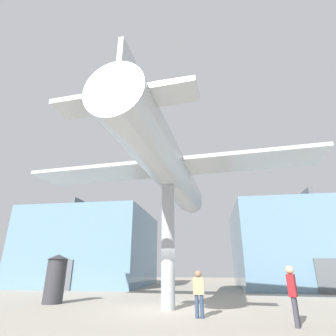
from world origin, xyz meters
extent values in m
plane|color=gray|center=(0.00, 0.00, 0.00)|extent=(80.00, 80.00, 0.00)
cube|color=#60849E|center=(-9.96, 13.95, 3.51)|extent=(11.29, 10.77, 7.02)
cube|color=#51565B|center=(-9.96, 13.95, 7.32)|extent=(0.36, 10.23, 0.60)
cube|color=#51565B|center=(-9.96, 8.50, 1.15)|extent=(1.80, 0.12, 2.30)
cube|color=#60849E|center=(9.96, 13.95, 3.51)|extent=(11.29, 10.77, 7.02)
cube|color=#51565B|center=(9.96, 13.95, 7.32)|extent=(0.36, 10.23, 0.60)
cube|color=#51565B|center=(9.96, 8.50, 1.15)|extent=(1.80, 0.12, 2.30)
cylinder|color=#999EA3|center=(0.00, 0.00, 2.75)|extent=(0.62, 0.62, 5.51)
cylinder|color=#B2B7BC|center=(0.00, 0.00, 6.48)|extent=(3.09, 13.30, 1.93)
cube|color=#B2B7BC|center=(0.00, 0.00, 6.48)|extent=(14.76, 3.54, 0.18)
cube|color=#B2B7BC|center=(-0.51, -5.78, 6.62)|extent=(4.75, 1.41, 0.18)
cube|color=#B2B7BC|center=(-0.51, -5.78, 7.67)|extent=(0.28, 1.11, 2.01)
cone|color=#B2B7BC|center=(0.63, 7.16, 6.48)|extent=(1.74, 1.34, 1.64)
sphere|color=black|center=(0.70, 7.94, 6.48)|extent=(0.44, 0.44, 0.44)
cylinder|color=#2D3D56|center=(1.33, -1.78, 0.38)|extent=(0.14, 0.14, 0.76)
cylinder|color=#2D3D56|center=(1.51, -1.78, 0.38)|extent=(0.14, 0.14, 0.76)
cube|color=#998C66|center=(1.42, -1.78, 1.06)|extent=(0.40, 0.23, 0.59)
sphere|color=#936B4C|center=(1.42, -1.78, 1.47)|extent=(0.24, 0.24, 0.24)
cylinder|color=#383842|center=(4.37, -2.96, 0.42)|extent=(0.14, 0.14, 0.84)
cylinder|color=#383842|center=(4.44, -2.80, 0.42)|extent=(0.14, 0.14, 0.84)
cube|color=maroon|center=(4.41, -2.88, 1.16)|extent=(0.36, 0.45, 0.65)
sphere|color=tan|center=(4.41, -2.88, 1.62)|extent=(0.26, 0.26, 0.26)
cylinder|color=#333338|center=(-6.05, 1.14, 1.05)|extent=(0.97, 0.97, 2.10)
cone|color=#2D2D33|center=(-6.05, 1.14, 2.22)|extent=(1.12, 1.12, 0.24)
camera|label=1|loc=(1.93, -12.41, 1.69)|focal=28.00mm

